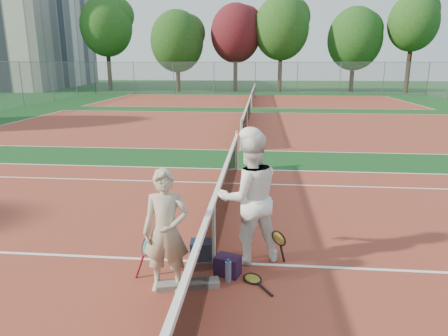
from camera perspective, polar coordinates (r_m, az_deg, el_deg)
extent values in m
plane|color=#103D17|center=(6.22, -1.45, -13.33)|extent=(130.00, 130.00, 0.00)
cube|color=maroon|center=(6.22, -1.45, -13.31)|extent=(23.77, 10.97, 0.01)
cube|color=maroon|center=(19.18, 3.31, 5.98)|extent=(23.77, 10.97, 0.01)
cube|color=maroon|center=(32.58, 4.21, 9.59)|extent=(23.77, 10.97, 0.01)
cube|color=beige|center=(57.33, -26.03, 17.95)|extent=(12.96, 23.18, 15.00)
imported|color=#B4A68B|center=(5.26, -8.28, -8.95)|extent=(0.63, 0.43, 1.66)
imported|color=white|center=(5.95, 3.63, -4.25)|extent=(1.16, 1.04, 1.99)
cube|color=black|center=(6.26, -3.04, -11.63)|extent=(0.40, 0.29, 0.30)
cube|color=black|center=(5.84, 0.51, -13.77)|extent=(0.40, 0.33, 0.28)
cube|color=slate|center=(5.61, -5.09, -16.24)|extent=(0.85, 0.38, 0.09)
cylinder|color=#A8BAD6|center=(5.66, 0.61, -14.62)|extent=(0.09, 0.09, 0.30)
cylinder|color=#382314|center=(46.58, -16.10, 13.92)|extent=(0.44, 0.44, 5.35)
ellipsoid|color=#1D4C15|center=(46.73, -16.47, 18.83)|extent=(5.46, 5.46, 6.28)
cylinder|color=#382314|center=(43.14, -6.59, 13.50)|extent=(0.44, 0.44, 4.06)
ellipsoid|color=#1A4313|center=(43.19, -6.71, 17.53)|extent=(5.42, 5.42, 6.23)
cylinder|color=#382314|center=(43.12, 1.64, 14.01)|extent=(0.44, 0.44, 4.69)
ellipsoid|color=#4E1017|center=(43.21, 1.68, 18.68)|extent=(5.15, 5.15, 5.93)
cylinder|color=#382314|center=(42.89, 8.02, 14.12)|extent=(0.44, 0.44, 5.07)
ellipsoid|color=#1D4914|center=(43.03, 8.21, 19.18)|extent=(5.54, 5.54, 6.37)
cylinder|color=#382314|center=(44.47, 17.84, 13.05)|extent=(0.44, 0.44, 4.23)
ellipsoid|color=#194614|center=(44.52, 18.18, 17.13)|extent=(5.45, 5.45, 6.27)
cylinder|color=#382314|center=(44.85, 24.86, 13.16)|extent=(0.44, 0.44, 5.37)
ellipsoid|color=#1C4814|center=(45.01, 25.44, 18.27)|extent=(4.77, 4.77, 5.48)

